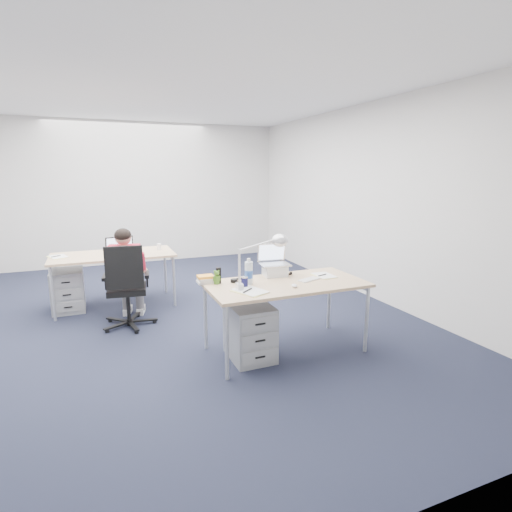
# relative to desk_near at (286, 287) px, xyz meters

# --- Properties ---
(floor) EXTENTS (7.00, 7.00, 0.00)m
(floor) POSITION_rel_desk_near_xyz_m (-1.00, 1.39, -0.68)
(floor) COLOR black
(floor) RESTS_ON ground
(room) EXTENTS (6.02, 7.02, 2.80)m
(room) POSITION_rel_desk_near_xyz_m (-1.00, 1.39, 1.03)
(room) COLOR silver
(room) RESTS_ON ground
(desk_near) EXTENTS (1.60, 0.80, 0.73)m
(desk_near) POSITION_rel_desk_near_xyz_m (0.00, 0.00, 0.00)
(desk_near) COLOR tan
(desk_near) RESTS_ON ground
(desk_far) EXTENTS (1.60, 0.80, 0.73)m
(desk_far) POSITION_rel_desk_near_xyz_m (-1.54, 2.19, 0.00)
(desk_far) COLOR tan
(desk_far) RESTS_ON ground
(office_chair) EXTENTS (0.72, 0.72, 1.02)m
(office_chair) POSITION_rel_desk_near_xyz_m (-1.45, 1.30, -0.40)
(office_chair) COLOR black
(office_chair) RESTS_ON ground
(seated_person) EXTENTS (0.45, 0.68, 1.18)m
(seated_person) POSITION_rel_desk_near_xyz_m (-1.42, 1.47, -0.09)
(seated_person) COLOR red
(seated_person) RESTS_ON ground
(drawer_pedestal_near) EXTENTS (0.40, 0.50, 0.55)m
(drawer_pedestal_near) POSITION_rel_desk_near_xyz_m (-0.40, -0.02, -0.41)
(drawer_pedestal_near) COLOR #929597
(drawer_pedestal_near) RESTS_ON ground
(drawer_pedestal_far) EXTENTS (0.40, 0.50, 0.55)m
(drawer_pedestal_far) POSITION_rel_desk_near_xyz_m (-2.14, 2.22, -0.41)
(drawer_pedestal_far) COLOR #929597
(drawer_pedestal_far) RESTS_ON ground
(silver_laptop) EXTENTS (0.34, 0.28, 0.33)m
(silver_laptop) POSITION_rel_desk_near_xyz_m (0.01, 0.30, 0.21)
(silver_laptop) COLOR silver
(silver_laptop) RESTS_ON desk_near
(wireless_keyboard) EXTENTS (0.27, 0.18, 0.01)m
(wireless_keyboard) POSITION_rel_desk_near_xyz_m (0.27, -0.00, 0.05)
(wireless_keyboard) COLOR white
(wireless_keyboard) RESTS_ON desk_near
(computer_mouse) EXTENTS (0.07, 0.10, 0.03)m
(computer_mouse) POSITION_rel_desk_near_xyz_m (0.00, -0.18, 0.06)
(computer_mouse) COLOR white
(computer_mouse) RESTS_ON desk_near
(headphones) EXTENTS (0.23, 0.18, 0.04)m
(headphones) POSITION_rel_desk_near_xyz_m (-0.41, 0.20, 0.06)
(headphones) COLOR black
(headphones) RESTS_ON desk_near
(can_koozie) EXTENTS (0.08, 0.08, 0.11)m
(can_koozie) POSITION_rel_desk_near_xyz_m (-0.44, 0.01, 0.10)
(can_koozie) COLOR #161542
(can_koozie) RESTS_ON desk_near
(water_bottle) EXTENTS (0.09, 0.09, 0.26)m
(water_bottle) POSITION_rel_desk_near_xyz_m (-0.37, 0.10, 0.18)
(water_bottle) COLOR silver
(water_bottle) RESTS_ON desk_near
(bear_figurine) EXTENTS (0.09, 0.07, 0.14)m
(bear_figurine) POSITION_rel_desk_near_xyz_m (-0.66, 0.22, 0.12)
(bear_figurine) COLOR #2C661B
(bear_figurine) RESTS_ON desk_near
(book_stack) EXTENTS (0.19, 0.15, 0.08)m
(book_stack) POSITION_rel_desk_near_xyz_m (-0.75, 0.30, 0.08)
(book_stack) COLOR silver
(book_stack) RESTS_ON desk_near
(cordless_phone) EXTENTS (0.05, 0.03, 0.16)m
(cordless_phone) POSITION_rel_desk_near_xyz_m (-0.64, 0.23, 0.13)
(cordless_phone) COLOR black
(cordless_phone) RESTS_ON desk_near
(papers_left) EXTENTS (0.32, 0.37, 0.01)m
(papers_left) POSITION_rel_desk_near_xyz_m (-0.46, -0.16, 0.05)
(papers_left) COLOR #EEE889
(papers_left) RESTS_ON desk_near
(papers_right) EXTENTS (0.19, 0.27, 0.01)m
(papers_right) POSITION_rel_desk_near_xyz_m (0.49, 0.08, 0.05)
(papers_right) COLOR #EEE889
(papers_right) RESTS_ON desk_near
(sunglasses) EXTENTS (0.11, 0.08, 0.02)m
(sunglasses) POSITION_rel_desk_near_xyz_m (0.16, 0.25, 0.06)
(sunglasses) COLOR black
(sunglasses) RESTS_ON desk_near
(desk_lamp) EXTENTS (0.50, 0.29, 0.53)m
(desk_lamp) POSITION_rel_desk_near_xyz_m (-0.36, -0.06, 0.31)
(desk_lamp) COLOR silver
(desk_lamp) RESTS_ON desk_near
(dark_laptop) EXTENTS (0.41, 0.40, 0.26)m
(dark_laptop) POSITION_rel_desk_near_xyz_m (-1.43, 2.01, 0.18)
(dark_laptop) COLOR black
(dark_laptop) RESTS_ON desk_far
(far_cup) EXTENTS (0.07, 0.07, 0.09)m
(far_cup) POSITION_rel_desk_near_xyz_m (-0.91, 2.25, 0.09)
(far_cup) COLOR white
(far_cup) RESTS_ON desk_far
(far_papers) EXTENTS (0.27, 0.32, 0.01)m
(far_papers) POSITION_rel_desk_near_xyz_m (-2.22, 2.25, 0.05)
(far_papers) COLOR white
(far_papers) RESTS_ON desk_far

